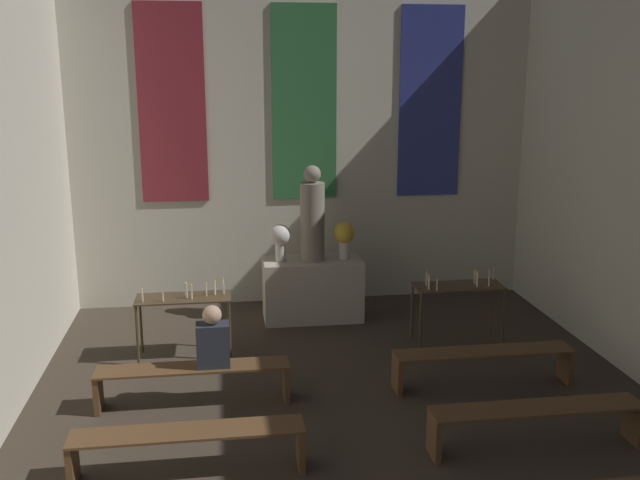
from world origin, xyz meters
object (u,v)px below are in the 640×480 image
object	(u,v)px
flower_vase_left	(280,238)
person_seated	(213,339)
flower_vase_right	(344,236)
pew_back_right	(483,360)
altar	(312,289)
candle_rack_left	(184,305)
pew_third_left	(188,442)
pew_third_right	(537,418)
pew_back_left	(193,376)
statue	(312,217)
candle_rack_right	(458,293)

from	to	relation	value
flower_vase_left	person_seated	xyz separation A→B (m)	(-0.97, -2.62, -0.50)
flower_vase_right	pew_back_right	distance (m)	3.03
altar	person_seated	bearing A→B (deg)	-118.88
candle_rack_left	person_seated	size ratio (longest dim) A/B	1.73
altar	pew_third_left	size ratio (longest dim) A/B	0.68
altar	flower_vase_right	size ratio (longest dim) A/B	2.65
altar	pew_back_right	xyz separation A→B (m)	(1.68, -2.62, -0.12)
pew_third_right	pew_back_left	distance (m)	3.65
candle_rack_left	pew_back_left	xyz separation A→B (m)	(0.14, -1.40, -0.37)
flower_vase_right	pew_third_right	xyz separation A→B (m)	(1.20, -4.07, -0.93)
flower_vase_left	candle_rack_left	world-z (taller)	flower_vase_left
flower_vase_right	pew_back_right	xyz separation A→B (m)	(1.20, -2.62, -0.93)
pew_back_left	flower_vase_left	bearing A→B (deg)	65.34
statue	person_seated	world-z (taller)	statue
candle_rack_right	pew_back_right	distance (m)	1.46
altar	pew_third_left	world-z (taller)	altar
pew_third_right	pew_back_right	xyz separation A→B (m)	(0.00, 1.44, 0.00)
person_seated	flower_vase_right	bearing A→B (deg)	53.81
pew_third_left	pew_third_right	xyz separation A→B (m)	(3.35, 0.00, 0.00)
flower_vase_left	candle_rack_right	size ratio (longest dim) A/B	0.45
statue	pew_third_left	distance (m)	4.57
flower_vase_left	pew_third_right	distance (m)	4.69
flower_vase_right	person_seated	world-z (taller)	flower_vase_right
flower_vase_right	pew_back_left	bearing A→B (deg)	-129.32
candle_rack_left	pew_back_right	xyz separation A→B (m)	(3.50, -1.40, -0.37)
pew_third_right	altar	bearing A→B (deg)	112.40
candle_rack_left	altar	bearing A→B (deg)	33.85
candle_rack_left	pew_third_left	distance (m)	2.87
candle_rack_left	pew_back_left	world-z (taller)	candle_rack_left
flower_vase_left	candle_rack_right	xyz separation A→B (m)	(2.30, -1.22, -0.55)
altar	pew_back_left	size ratio (longest dim) A/B	0.68
flower_vase_right	candle_rack_right	world-z (taller)	flower_vase_right
pew_back_left	flower_vase_right	bearing A→B (deg)	50.68
candle_rack_right	person_seated	world-z (taller)	person_seated
flower_vase_left	person_seated	bearing A→B (deg)	-110.39
pew_third_left	candle_rack_right	bearing A→B (deg)	39.05
altar	flower_vase_right	world-z (taller)	flower_vase_right
pew_third_left	pew_third_right	bearing A→B (deg)	0.00
flower_vase_right	pew_third_left	distance (m)	4.69
pew_back_left	pew_back_right	world-z (taller)	same
candle_rack_right	candle_rack_left	bearing A→B (deg)	179.98
pew_third_right	person_seated	bearing A→B (deg)	155.18
pew_third_left	person_seated	size ratio (longest dim) A/B	3.04
flower_vase_right	pew_third_right	world-z (taller)	flower_vase_right
flower_vase_left	altar	bearing A→B (deg)	0.00
flower_vase_left	pew_third_right	world-z (taller)	flower_vase_left
candle_rack_left	pew_back_left	size ratio (longest dim) A/B	0.57
pew_third_left	pew_third_right	size ratio (longest dim) A/B	1.00
pew_back_right	candle_rack_right	bearing A→B (deg)	83.74
flower_vase_left	candle_rack_left	distance (m)	1.90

